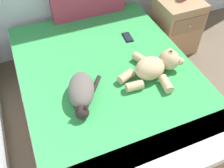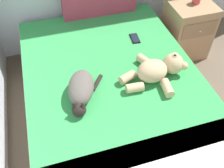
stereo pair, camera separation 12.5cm
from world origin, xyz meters
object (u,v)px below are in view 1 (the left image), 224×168
Objects in this scene: cell_phone at (128,37)px; nightstand at (176,26)px; cat at (82,92)px; teddy_bear at (155,66)px; bed at (109,91)px.

nightstand is at bearing 15.17° from cell_phone.
teddy_bear is at bearing 2.66° from cat.
cat reaches higher than cell_phone.
cell_phone is 0.72m from nightstand.
cell_phone is at bearing 90.04° from teddy_bear.
cell_phone reaches higher than bed.
bed is 4.63× the size of cat.
cell_phone is (0.62, 0.55, -0.07)m from cat.
nightstand reaches higher than bed.
cat is 0.70× the size of nightstand.
teddy_bear is 0.52m from cell_phone.
cell_phone is at bearing 47.66° from bed.
teddy_bear reaches higher than cell_phone.
bed is at bearing 156.06° from teddy_bear.
cat is 0.62m from teddy_bear.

